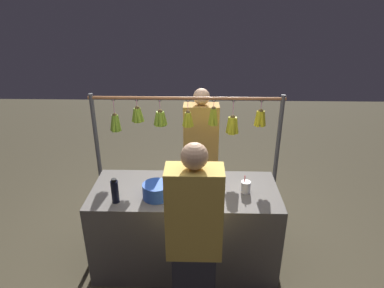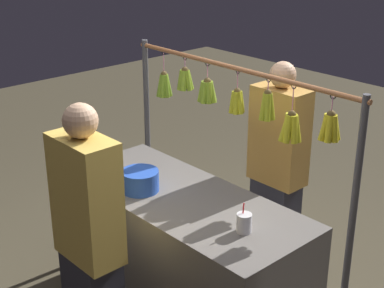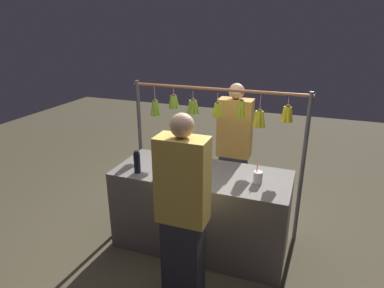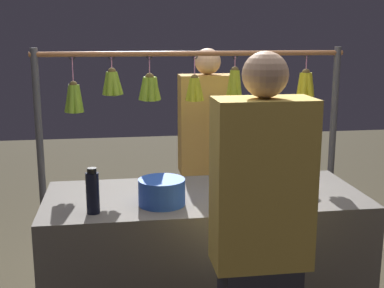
{
  "view_description": "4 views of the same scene",
  "coord_description": "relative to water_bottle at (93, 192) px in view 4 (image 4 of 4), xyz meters",
  "views": [
    {
      "loc": [
        -0.14,
        2.77,
        2.58
      ],
      "look_at": [
        -0.07,
        0.0,
        1.35
      ],
      "focal_mm": 31.33,
      "sensor_mm": 36.0,
      "label": 1
    },
    {
      "loc": [
        -2.55,
        2.25,
        2.6
      ],
      "look_at": [
        -0.09,
        0.0,
        1.27
      ],
      "focal_mm": 54.8,
      "sensor_mm": 36.0,
      "label": 2
    },
    {
      "loc": [
        -0.98,
        2.95,
        2.33
      ],
      "look_at": [
        0.11,
        0.0,
        1.17
      ],
      "focal_mm": 31.29,
      "sensor_mm": 36.0,
      "label": 3
    },
    {
      "loc": [
        0.48,
        2.74,
        1.78
      ],
      "look_at": [
        0.07,
        0.0,
        1.17
      ],
      "focal_mm": 47.9,
      "sensor_mm": 36.0,
      "label": 4
    }
  ],
  "objects": [
    {
      "name": "drink_cup",
      "position": [
        -1.19,
        -0.19,
        -0.05
      ],
      "size": [
        0.09,
        0.09,
        0.18
      ],
      "color": "silver",
      "rests_on": "market_counter"
    },
    {
      "name": "customer_person",
      "position": [
        -0.72,
        0.55,
        -0.15
      ],
      "size": [
        0.41,
        0.22,
        1.71
      ],
      "color": "#2D2D38",
      "rests_on": "ground"
    },
    {
      "name": "market_counter",
      "position": [
        -0.61,
        -0.23,
        -0.55
      ],
      "size": [
        1.8,
        0.75,
        0.88
      ],
      "primitive_type": "cube",
      "color": "#66605B",
      "rests_on": "ground"
    },
    {
      "name": "vendor_person",
      "position": [
        -0.76,
        -1.0,
        -0.16
      ],
      "size": [
        0.4,
        0.21,
        1.67
      ],
      "color": "#2D2D38",
      "rests_on": "ground"
    },
    {
      "name": "blue_bucket",
      "position": [
        -0.36,
        -0.08,
        -0.04
      ],
      "size": [
        0.25,
        0.25,
        0.14
      ],
      "primitive_type": "cylinder",
      "color": "blue",
      "rests_on": "market_counter"
    },
    {
      "name": "display_rack",
      "position": [
        -0.63,
        -0.7,
        0.27
      ],
      "size": [
        1.98,
        0.14,
        1.69
      ],
      "color": "#4C4C51",
      "rests_on": "ground"
    },
    {
      "name": "water_bottle",
      "position": [
        0.0,
        0.0,
        0.0
      ],
      "size": [
        0.07,
        0.07,
        0.24
      ],
      "color": "black",
      "rests_on": "market_counter"
    }
  ]
}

